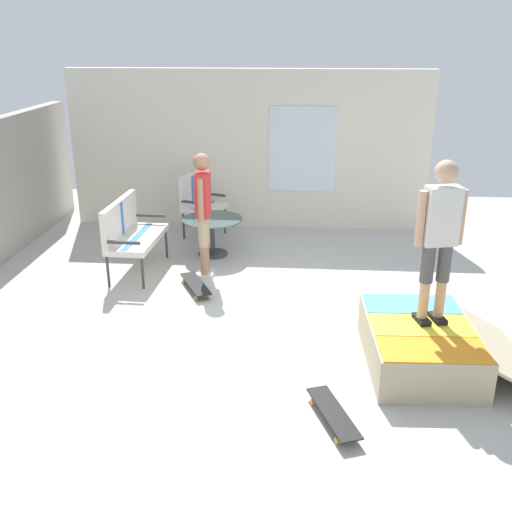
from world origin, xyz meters
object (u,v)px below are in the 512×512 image
object	(u,v)px
patio_chair_near_house	(198,199)
patio_table	(213,229)
skate_ramp	(422,344)
person_skater	(440,232)
patio_bench	(129,229)
skateboard_spare	(333,413)
skateboard_by_bench	(196,284)
person_watching	(203,206)

from	to	relation	value
patio_chair_near_house	patio_table	distance (m)	1.00
skate_ramp	person_skater	size ratio (longest dim) A/B	1.02
patio_table	person_skater	world-z (taller)	person_skater
patio_chair_near_house	patio_table	bearing A→B (deg)	-157.95
patio_table	patio_bench	bearing A→B (deg)	125.15
person_skater	patio_table	bearing A→B (deg)	42.00
skateboard_spare	patio_chair_near_house	bearing A→B (deg)	21.98
patio_bench	skateboard_by_bench	bearing A→B (deg)	-120.89
patio_bench	patio_chair_near_house	world-z (taller)	same
skate_ramp	patio_chair_near_house	xyz separation A→B (m)	(3.90, 2.92, 0.39)
patio_chair_near_house	person_watching	bearing A→B (deg)	-167.76
skate_ramp	skateboard_spare	world-z (taller)	skate_ramp
skateboard_spare	person_watching	bearing A→B (deg)	26.74
skate_ramp	patio_table	distance (m)	3.94
person_watching	skateboard_spare	world-z (taller)	person_watching
person_skater	skateboard_by_bench	size ratio (longest dim) A/B	2.02
patio_bench	skate_ramp	bearing A→B (deg)	-122.01
skateboard_spare	person_skater	bearing A→B (deg)	-41.72
patio_bench	patio_table	xyz separation A→B (m)	(0.74, -1.05, -0.21)
patio_chair_near_house	patio_table	xyz separation A→B (m)	(-0.91, -0.37, -0.21)
skate_ramp	patio_bench	distance (m)	4.27
patio_bench	skateboard_spare	bearing A→B (deg)	-140.87
person_watching	person_skater	world-z (taller)	person_skater
skate_ramp	person_watching	world-z (taller)	person_watching
patio_chair_near_house	person_skater	xyz separation A→B (m)	(-3.81, -2.98, 0.78)
person_skater	patio_chair_near_house	bearing A→B (deg)	38.04
person_watching	patio_table	bearing A→B (deg)	0.43
skate_ramp	skateboard_spare	xyz separation A→B (m)	(-1.03, 0.93, -0.14)
patio_table	person_watching	size ratio (longest dim) A/B	0.53
patio_table	person_skater	distance (m)	4.03
person_skater	skateboard_spare	xyz separation A→B (m)	(-1.12, 0.99, -1.30)
person_skater	patio_bench	bearing A→B (deg)	59.41
patio_table	skateboard_by_bench	distance (m)	1.38
patio_table	skateboard_by_bench	size ratio (longest dim) A/B	1.12
patio_bench	person_skater	distance (m)	4.33
person_watching	skateboard_spare	size ratio (longest dim) A/B	2.07
patio_bench	patio_chair_near_house	bearing A→B (deg)	-22.50
patio_table	person_watching	distance (m)	1.01
patio_bench	person_skater	xyz separation A→B (m)	(-2.17, -3.66, 0.77)
person_skater	skateboard_by_bench	distance (m)	3.34
skate_ramp	person_skater	bearing A→B (deg)	-37.10
skate_ramp	person_skater	world-z (taller)	person_skater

